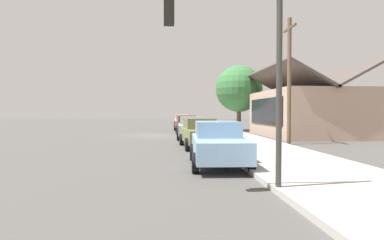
# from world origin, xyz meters

# --- Properties ---
(ground_plane) EXTENTS (120.00, 120.00, 0.00)m
(ground_plane) POSITION_xyz_m (0.00, 0.00, 0.00)
(ground_plane) COLOR #4C4947
(sidewalk_curb) EXTENTS (60.00, 4.20, 0.16)m
(sidewalk_curb) POSITION_xyz_m (0.00, 5.60, 0.08)
(sidewalk_curb) COLOR #B2AFA8
(sidewalk_curb) RESTS_ON ground
(car_ivory) EXTENTS (4.91, 2.05, 1.59)m
(car_ivory) POSITION_xyz_m (-13.13, 2.82, 0.82)
(car_ivory) COLOR silver
(car_ivory) RESTS_ON ground
(car_coral) EXTENTS (4.55, 2.16, 1.59)m
(car_coral) POSITION_xyz_m (-7.99, 2.74, 0.81)
(car_coral) COLOR #EA8C75
(car_coral) RESTS_ON ground
(car_charcoal) EXTENTS (4.81, 1.99, 1.59)m
(car_charcoal) POSITION_xyz_m (-1.86, 2.73, 0.82)
(car_charcoal) COLOR #2D3035
(car_charcoal) RESTS_ON ground
(car_silver) EXTENTS (4.44, 2.10, 1.59)m
(car_silver) POSITION_xyz_m (3.42, 2.66, 0.81)
(car_silver) COLOR silver
(car_silver) RESTS_ON ground
(car_olive) EXTENTS (4.69, 2.16, 1.59)m
(car_olive) POSITION_xyz_m (9.19, 2.74, 0.81)
(car_olive) COLOR olive
(car_olive) RESTS_ON ground
(car_skyblue) EXTENTS (4.47, 2.16, 1.59)m
(car_skyblue) POSITION_xyz_m (14.96, 2.81, 0.81)
(car_skyblue) COLOR #8CB7E0
(car_skyblue) RESTS_ON ground
(storefront_building) EXTENTS (10.24, 6.78, 5.47)m
(storefront_building) POSITION_xyz_m (1.71, 11.98, 1.95)
(storefront_building) COLOR tan
(storefront_building) RESTS_ON ground
(shade_tree) EXTENTS (4.73, 4.73, 6.65)m
(shade_tree) POSITION_xyz_m (-5.41, 8.24, 4.27)
(shade_tree) COLOR brown
(shade_tree) RESTS_ON ground
(traffic_light_main) EXTENTS (0.37, 2.79, 5.20)m
(traffic_light_main) POSITION_xyz_m (19.02, 2.54, 3.49)
(traffic_light_main) COLOR #383833
(traffic_light_main) RESTS_ON ground
(utility_pole_wooden) EXTENTS (1.80, 0.24, 7.50)m
(utility_pole_wooden) POSITION_xyz_m (7.97, 8.20, 3.93)
(utility_pole_wooden) COLOR brown
(utility_pole_wooden) RESTS_ON ground
(fire_hydrant_red) EXTENTS (0.22, 0.22, 0.71)m
(fire_hydrant_red) POSITION_xyz_m (-10.72, 4.20, 0.50)
(fire_hydrant_red) COLOR red
(fire_hydrant_red) RESTS_ON sidewalk_curb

